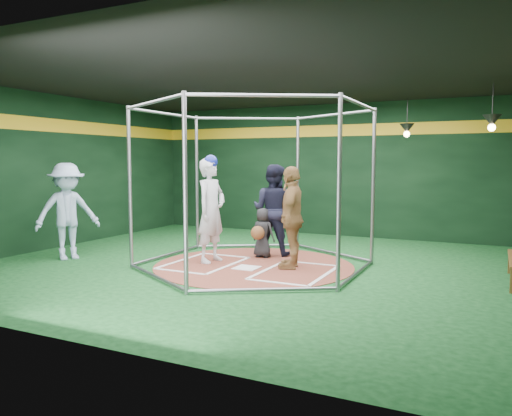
% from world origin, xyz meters
% --- Properties ---
extents(room_shell, '(10.10, 9.10, 3.53)m').
position_xyz_m(room_shell, '(0.00, 0.01, 1.75)').
color(room_shell, '#0D3B15').
rests_on(room_shell, ground).
extents(clay_disc, '(3.80, 3.80, 0.01)m').
position_xyz_m(clay_disc, '(0.00, 0.00, 0.01)').
color(clay_disc, brown).
rests_on(clay_disc, ground).
extents(home_plate, '(0.43, 0.43, 0.01)m').
position_xyz_m(home_plate, '(0.00, -0.30, 0.02)').
color(home_plate, white).
rests_on(home_plate, clay_disc).
extents(batter_box_left, '(1.17, 1.77, 0.01)m').
position_xyz_m(batter_box_left, '(-0.95, -0.25, 0.02)').
color(batter_box_left, white).
rests_on(batter_box_left, clay_disc).
extents(batter_box_right, '(1.17, 1.77, 0.01)m').
position_xyz_m(batter_box_right, '(0.95, -0.25, 0.02)').
color(batter_box_right, white).
rests_on(batter_box_right, clay_disc).
extents(batting_cage, '(4.05, 4.67, 3.00)m').
position_xyz_m(batting_cage, '(-0.00, -0.00, 1.50)').
color(batting_cage, gray).
rests_on(batting_cage, ground).
extents(pendant_lamp_near, '(0.34, 0.34, 0.90)m').
position_xyz_m(pendant_lamp_near, '(2.20, 3.60, 2.74)').
color(pendant_lamp_near, black).
rests_on(pendant_lamp_near, room_shell).
extents(pendant_lamp_far, '(0.34, 0.34, 0.90)m').
position_xyz_m(pendant_lamp_far, '(4.00, 2.00, 2.74)').
color(pendant_lamp_far, black).
rests_on(pendant_lamp_far, room_shell).
extents(batter_figure, '(0.56, 0.79, 2.10)m').
position_xyz_m(batter_figure, '(-0.89, -0.07, 1.05)').
color(batter_figure, '#BABBC1').
rests_on(batter_figure, clay_disc).
extents(visitor_leopard, '(0.69, 1.18, 1.89)m').
position_xyz_m(visitor_leopard, '(0.74, 0.10, 0.96)').
color(visitor_leopard, tan).
rests_on(visitor_leopard, clay_disc).
extents(catcher_figure, '(0.52, 0.57, 1.02)m').
position_xyz_m(catcher_figure, '(-0.18, 0.78, 0.52)').
color(catcher_figure, black).
rests_on(catcher_figure, clay_disc).
extents(umpire, '(0.93, 0.73, 1.91)m').
position_xyz_m(umpire, '(-0.12, 1.19, 0.97)').
color(umpire, black).
rests_on(umpire, clay_disc).
extents(bystander_blue, '(1.26, 1.46, 1.96)m').
position_xyz_m(bystander_blue, '(-3.69, -1.06, 0.98)').
color(bystander_blue, '#A2B8D6').
rests_on(bystander_blue, ground).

